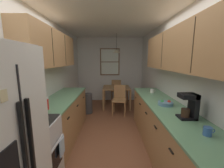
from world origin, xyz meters
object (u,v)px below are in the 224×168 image
object	(u,v)px
dining_chair_far	(116,89)
fruit_bowl	(166,103)
mug_by_coffeemaker	(152,91)
storage_canister	(45,104)
stove_range	(30,156)
mug_spare	(208,131)
microwave_over_range	(9,58)
trash_bin	(88,103)
dining_chair_near	(119,98)
dining_table	(116,90)
coffee_maker	(190,106)

from	to	relation	value
dining_chair_far	fruit_bowl	bearing A→B (deg)	-77.19
mug_by_coffeemaker	storage_canister	bearing A→B (deg)	-150.79
stove_range	mug_spare	world-z (taller)	stove_range
stove_range	microwave_over_range	world-z (taller)	microwave_over_range
microwave_over_range	trash_bin	bearing A→B (deg)	81.36
storage_canister	fruit_bowl	size ratio (longest dim) A/B	0.76
stove_range	fruit_bowl	size ratio (longest dim) A/B	4.36
stove_range	mug_spare	distance (m)	2.11
fruit_bowl	dining_chair_near	bearing A→B (deg)	109.80
storage_canister	stove_range	bearing A→B (deg)	-89.39
stove_range	trash_bin	size ratio (longest dim) A/B	1.74
dining_chair_far	storage_canister	world-z (taller)	storage_canister
fruit_bowl	trash_bin	bearing A→B (deg)	130.76
microwave_over_range	fruit_bowl	world-z (taller)	microwave_over_range
dining_table	trash_bin	distance (m)	1.15
dining_chair_near	storage_canister	distance (m)	2.53
dining_chair_far	mug_spare	world-z (taller)	mug_spare
dining_chair_near	mug_spare	world-z (taller)	mug_spare
dining_chair_far	fruit_bowl	distance (m)	3.33
stove_range	dining_chair_far	size ratio (longest dim) A/B	1.22
stove_range	coffee_maker	world-z (taller)	coffee_maker
dining_table	fruit_bowl	size ratio (longest dim) A/B	3.73
microwave_over_range	mug_spare	distance (m)	2.29
dining_table	dining_chair_far	size ratio (longest dim) A/B	1.05
dining_chair_far	mug_spare	xyz separation A→B (m)	(0.79, -4.21, 0.45)
microwave_over_range	trash_bin	xyz separation A→B (m)	(0.41, 2.69, -1.38)
trash_bin	coffee_maker	bearing A→B (deg)	-54.58
dining_chair_near	mug_spare	bearing A→B (deg)	-75.60
mug_by_coffeemaker	mug_spare	xyz separation A→B (m)	(0.02, -1.91, 0.00)
fruit_bowl	dining_table	bearing A→B (deg)	106.41
mug_by_coffeemaker	dining_chair_far	bearing A→B (deg)	108.43
stove_range	trash_bin	bearing A→B (deg)	83.74
microwave_over_range	trash_bin	world-z (taller)	microwave_over_range
coffee_maker	mug_by_coffeemaker	distance (m)	1.49
mug_by_coffeemaker	trash_bin	bearing A→B (deg)	149.00
storage_canister	mug_by_coffeemaker	distance (m)	2.31
dining_table	mug_spare	world-z (taller)	mug_spare
storage_canister	microwave_over_range	bearing A→B (deg)	-101.61
coffee_maker	mug_spare	bearing A→B (deg)	-95.67
stove_range	storage_canister	bearing A→B (deg)	90.61
stove_range	mug_by_coffeemaker	size ratio (longest dim) A/B	8.97
mug_spare	storage_canister	bearing A→B (deg)	158.94
dining_chair_far	coffee_maker	xyz separation A→B (m)	(0.83, -3.77, 0.58)
stove_range	microwave_over_range	bearing A→B (deg)	179.97
dining_chair_near	fruit_bowl	world-z (taller)	fruit_bowl
stove_range	dining_chair_near	world-z (taller)	stove_range
dining_chair_near	mug_by_coffeemaker	distance (m)	1.29
stove_range	dining_chair_near	bearing A→B (deg)	63.86
stove_range	mug_by_coffeemaker	xyz separation A→B (m)	(2.01, 1.65, 0.47)
dining_chair_far	mug_by_coffeemaker	world-z (taller)	mug_by_coffeemaker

